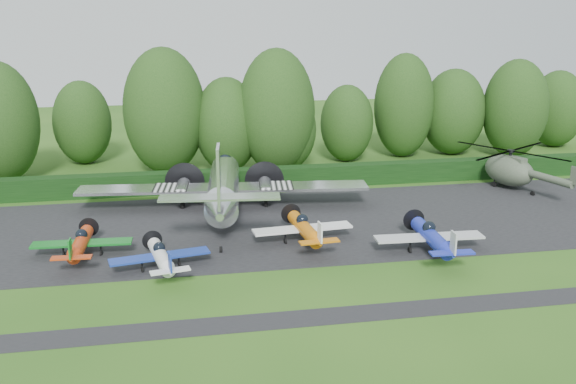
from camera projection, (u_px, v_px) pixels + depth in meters
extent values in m
plane|color=#244E16|center=(295.00, 275.00, 41.44)|extent=(160.00, 160.00, 0.00)
cube|color=black|center=(271.00, 226.00, 50.90)|extent=(70.00, 18.00, 0.01)
cube|color=black|center=(315.00, 318.00, 35.76)|extent=(70.00, 2.00, 0.00)
cube|color=black|center=(253.00, 189.00, 61.30)|extent=(90.00, 1.60, 2.00)
cylinder|color=silver|center=(223.00, 188.00, 53.79)|extent=(2.59, 13.49, 2.59)
cone|color=silver|center=(217.00, 167.00, 60.93)|extent=(2.59, 1.69, 2.59)
cone|color=silver|center=(233.00, 210.00, 45.98)|extent=(2.59, 3.37, 2.59)
sphere|color=black|center=(217.00, 163.00, 59.76)|extent=(1.69, 1.69, 1.69)
cube|color=silver|center=(222.00, 188.00, 54.94)|extent=(24.73, 2.70, 0.25)
cube|color=white|center=(169.00, 189.00, 54.13)|extent=(2.92, 2.81, 0.06)
cube|color=white|center=(274.00, 184.00, 55.68)|extent=(2.92, 2.81, 0.06)
cylinder|color=silver|center=(180.00, 191.00, 55.04)|extent=(1.24, 3.60, 1.24)
cylinder|color=silver|center=(263.00, 187.00, 56.28)|extent=(1.24, 3.60, 1.24)
cylinder|color=black|center=(179.00, 183.00, 57.43)|extent=(3.60, 0.03, 3.60)
cylinder|color=black|center=(259.00, 180.00, 58.67)|extent=(3.60, 0.03, 3.60)
cube|color=silver|center=(233.00, 197.00, 44.79)|extent=(8.43, 1.57, 0.16)
cube|color=silver|center=(233.00, 176.00, 44.03)|extent=(0.20, 2.47, 4.27)
cylinder|color=black|center=(181.00, 206.00, 54.96)|extent=(0.28, 1.01, 1.01)
cylinder|color=black|center=(264.00, 202.00, 56.19)|extent=(0.28, 1.01, 1.01)
cylinder|color=black|center=(235.00, 249.00, 45.39)|extent=(0.20, 0.49, 0.49)
cylinder|color=#B63510|center=(81.00, 244.00, 44.01)|extent=(0.93, 5.35, 0.93)
sphere|color=black|center=(81.00, 235.00, 44.44)|extent=(0.82, 0.82, 0.82)
cube|color=#0F681C|center=(82.00, 243.00, 44.51)|extent=(6.80, 1.26, 0.14)
cube|color=#B63510|center=(74.00, 257.00, 40.91)|extent=(2.53, 0.68, 0.10)
cube|color=#0F681C|center=(73.00, 249.00, 40.64)|extent=(0.10, 0.78, 1.26)
cylinder|color=black|center=(87.00, 227.00, 47.27)|extent=(1.46, 0.02, 1.46)
cylinder|color=black|center=(63.00, 255.00, 44.31)|extent=(0.14, 0.43, 0.43)
cylinder|color=black|center=(101.00, 253.00, 44.75)|extent=(0.14, 0.43, 0.43)
cylinder|color=black|center=(86.00, 243.00, 46.65)|extent=(0.12, 0.39, 0.39)
cylinder|color=white|center=(161.00, 257.00, 41.78)|extent=(0.90, 5.15, 0.90)
sphere|color=black|center=(161.00, 248.00, 42.20)|extent=(0.79, 0.79, 0.79)
cube|color=navy|center=(161.00, 256.00, 42.26)|extent=(6.55, 1.22, 0.13)
cube|color=white|center=(160.00, 272.00, 38.80)|extent=(2.43, 0.66, 0.09)
cube|color=navy|center=(160.00, 263.00, 38.54)|extent=(0.09, 0.75, 1.22)
cylinder|color=black|center=(161.00, 239.00, 44.92)|extent=(1.40, 0.02, 1.40)
cylinder|color=black|center=(143.00, 269.00, 42.08)|extent=(0.13, 0.41, 0.41)
cylinder|color=black|center=(180.00, 266.00, 42.49)|extent=(0.13, 0.41, 0.41)
cylinder|color=black|center=(162.00, 256.00, 44.33)|extent=(0.11, 0.37, 0.37)
cylinder|color=#CD6B0C|center=(305.00, 229.00, 46.69)|extent=(1.01, 5.81, 1.01)
sphere|color=black|center=(303.00, 220.00, 47.16)|extent=(0.89, 0.89, 0.89)
cube|color=white|center=(303.00, 228.00, 47.23)|extent=(7.39, 1.37, 0.15)
cube|color=#CD6B0C|center=(315.00, 242.00, 43.32)|extent=(2.74, 0.74, 0.11)
cube|color=white|center=(316.00, 233.00, 43.03)|extent=(0.11, 0.84, 1.37)
cylinder|color=black|center=(295.00, 213.00, 50.23)|extent=(1.58, 0.02, 1.58)
cylinder|color=black|center=(285.00, 241.00, 47.02)|extent=(0.15, 0.46, 0.46)
cylinder|color=black|center=(322.00, 239.00, 47.49)|extent=(0.15, 0.46, 0.46)
cylinder|color=black|center=(297.00, 229.00, 49.56)|extent=(0.13, 0.42, 0.42)
cylinder|color=#1C2BAC|center=(432.00, 237.00, 44.74)|extent=(1.06, 6.10, 1.06)
sphere|color=black|center=(429.00, 228.00, 45.23)|extent=(0.93, 0.93, 0.93)
cube|color=#B5B6BB|center=(429.00, 237.00, 45.31)|extent=(7.76, 1.44, 0.16)
cube|color=#1C2BAC|center=(454.00, 253.00, 41.21)|extent=(2.88, 0.78, 0.11)
cube|color=#B5B6BB|center=(456.00, 243.00, 40.90)|extent=(0.11, 0.89, 1.44)
cylinder|color=black|center=(412.00, 220.00, 48.46)|extent=(1.66, 0.02, 1.66)
cylinder|color=black|center=(410.00, 251.00, 45.09)|extent=(0.16, 0.49, 0.49)
cylinder|color=black|center=(448.00, 248.00, 45.58)|extent=(0.16, 0.49, 0.49)
cylinder|color=black|center=(416.00, 238.00, 47.75)|extent=(0.13, 0.44, 0.44)
ellipsoid|color=#3E4837|center=(509.00, 170.00, 61.16)|extent=(3.02, 5.54, 2.90)
cylinder|color=#3E4837|center=(534.00, 179.00, 56.96)|extent=(0.68, 5.81, 0.68)
cube|color=#3E4837|center=(554.00, 178.00, 53.88)|extent=(0.12, 0.87, 1.55)
cylinder|color=black|center=(510.00, 155.00, 60.76)|extent=(0.29, 0.29, 0.77)
cylinder|color=black|center=(511.00, 151.00, 60.64)|extent=(0.68, 0.68, 0.24)
cylinder|color=black|center=(511.00, 151.00, 60.64)|extent=(11.62, 11.62, 0.06)
cube|color=#3E4837|center=(514.00, 161.00, 60.12)|extent=(0.87, 1.94, 0.68)
ellipsoid|color=black|center=(501.00, 166.00, 62.60)|extent=(1.84, 1.84, 1.66)
cylinder|color=black|center=(494.00, 183.00, 62.13)|extent=(0.17, 0.54, 0.54)
cylinder|color=black|center=(513.00, 182.00, 62.46)|extent=(0.17, 0.54, 0.54)
cylinder|color=black|center=(524.00, 194.00, 58.64)|extent=(0.15, 0.46, 0.46)
cylinder|color=#3F3326|center=(486.00, 173.00, 64.72)|extent=(0.12, 0.12, 1.24)
cylinder|color=#3F3326|center=(514.00, 172.00, 65.25)|extent=(0.12, 0.12, 1.24)
cube|color=beige|center=(501.00, 165.00, 64.79)|extent=(3.30, 0.08, 1.03)
cylinder|color=black|center=(451.00, 140.00, 75.66)|extent=(0.70, 0.70, 3.28)
ellipsoid|color=#173811|center=(453.00, 112.00, 74.73)|extent=(7.34, 7.34, 10.01)
cylinder|color=black|center=(402.00, 140.00, 74.33)|extent=(0.70, 0.70, 3.88)
ellipsoid|color=#173811|center=(404.00, 106.00, 73.23)|extent=(6.81, 6.81, 11.86)
cylinder|color=black|center=(85.00, 150.00, 71.03)|extent=(0.70, 0.70, 3.00)
ellipsoid|color=#173811|center=(82.00, 123.00, 70.18)|extent=(6.27, 6.27, 9.17)
cylinder|color=black|center=(277.00, 152.00, 67.06)|extent=(0.70, 0.70, 4.21)
ellipsoid|color=#173811|center=(277.00, 111.00, 65.87)|extent=(7.88, 7.88, 12.86)
cylinder|color=black|center=(167.00, 153.00, 66.74)|extent=(0.70, 0.70, 4.25)
ellipsoid|color=#173811|center=(164.00, 111.00, 65.54)|extent=(8.35, 8.35, 12.99)
cylinder|color=black|center=(512.00, 141.00, 74.35)|extent=(0.70, 0.70, 3.67)
ellipsoid|color=#173811|center=(515.00, 108.00, 73.32)|extent=(7.28, 7.28, 11.21)
cylinder|color=black|center=(228.00, 156.00, 67.39)|extent=(0.70, 0.70, 3.25)
ellipsoid|color=#173811|center=(227.00, 125.00, 66.47)|extent=(6.73, 6.73, 9.94)
cylinder|color=black|center=(346.00, 149.00, 72.21)|extent=(0.70, 0.70, 2.81)
ellipsoid|color=#173811|center=(347.00, 123.00, 71.41)|extent=(5.88, 5.88, 8.59)
cylinder|color=black|center=(554.00, 134.00, 79.82)|extent=(0.70, 0.70, 3.08)
ellipsoid|color=#173811|center=(557.00, 109.00, 78.94)|extent=(6.66, 6.66, 9.43)
cylinder|color=black|center=(4.00, 163.00, 63.34)|extent=(0.70, 0.70, 3.91)
cylinder|color=black|center=(285.00, 157.00, 68.04)|extent=(0.70, 0.70, 2.89)
ellipsoid|color=#173811|center=(285.00, 129.00, 67.22)|extent=(6.53, 6.53, 8.84)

